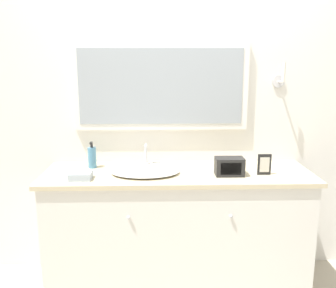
{
  "coord_description": "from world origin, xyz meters",
  "views": [
    {
      "loc": [
        -0.14,
        -2.18,
        1.61
      ],
      "look_at": [
        -0.07,
        0.31,
        1.06
      ],
      "focal_mm": 40.0,
      "sensor_mm": 36.0,
      "label": 1
    }
  ],
  "objects": [
    {
      "name": "soap_bottle",
      "position": [
        -0.61,
        0.44,
        0.94
      ],
      "size": [
        0.06,
        0.06,
        0.19
      ],
      "color": "teal",
      "rests_on": "vanity_counter"
    },
    {
      "name": "wall_back",
      "position": [
        -0.0,
        0.63,
        1.28
      ],
      "size": [
        8.0,
        0.18,
        2.55
      ],
      "color": "white",
      "rests_on": "ground_plane"
    },
    {
      "name": "appliance_box",
      "position": [
        0.34,
        0.23,
        0.92
      ],
      "size": [
        0.19,
        0.12,
        0.12
      ],
      "color": "black",
      "rests_on": "vanity_counter"
    },
    {
      "name": "hand_towel_near_sink",
      "position": [
        -0.64,
        0.17,
        0.88
      ],
      "size": [
        0.14,
        0.12,
        0.05
      ],
      "color": "#A8B7C6",
      "rests_on": "vanity_counter"
    },
    {
      "name": "sink_basin",
      "position": [
        -0.22,
        0.29,
        0.88
      ],
      "size": [
        0.47,
        0.38,
        0.17
      ],
      "color": "white",
      "rests_on": "vanity_counter"
    },
    {
      "name": "picture_frame",
      "position": [
        0.58,
        0.23,
        0.93
      ],
      "size": [
        0.09,
        0.01,
        0.14
      ],
      "color": "black",
      "rests_on": "vanity_counter"
    },
    {
      "name": "vanity_counter",
      "position": [
        0.0,
        0.31,
        0.43
      ],
      "size": [
        1.86,
        0.58,
        0.86
      ],
      "color": "silver",
      "rests_on": "ground_plane"
    }
  ]
}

